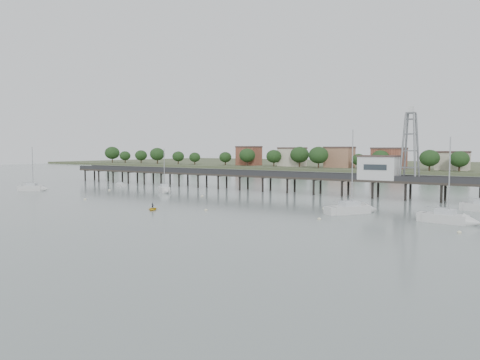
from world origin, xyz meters
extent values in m
plane|color=slate|center=(0.00, 0.00, 0.00)|extent=(500.00, 500.00, 0.00)
cube|color=#2D2823|center=(0.00, 60.00, 3.75)|extent=(150.00, 5.00, 0.50)
cube|color=#333335|center=(0.00, 57.60, 4.55)|extent=(150.00, 0.12, 1.10)
cube|color=#333335|center=(0.00, 62.40, 4.55)|extent=(150.00, 0.12, 1.10)
cylinder|color=black|center=(-73.00, 58.10, 1.80)|extent=(0.50, 0.50, 4.40)
cylinder|color=black|center=(-73.00, 61.90, 1.80)|extent=(0.50, 0.50, 4.40)
cylinder|color=black|center=(0.00, 58.10, 1.80)|extent=(0.50, 0.50, 4.40)
cylinder|color=black|center=(0.00, 61.90, 1.80)|extent=(0.50, 0.50, 4.40)
cube|color=silver|center=(25.00, 60.00, 6.50)|extent=(8.00, 5.00, 5.00)
cube|color=#4C3833|center=(25.00, 60.00, 9.15)|extent=(8.40, 5.40, 0.30)
cube|color=slate|center=(31.50, 60.00, 18.15)|extent=(1.80, 1.80, 0.30)
cube|color=silver|center=(31.50, 60.00, 18.90)|extent=(0.90, 0.90, 1.20)
cube|color=silver|center=(44.06, 31.45, 0.48)|extent=(6.16, 2.95, 1.65)
cone|color=silver|center=(47.75, 31.05, 0.48)|extent=(2.71, 2.57, 2.31)
cube|color=silver|center=(44.06, 31.45, 1.65)|extent=(2.83, 2.13, 0.75)
cylinder|color=#A5A8AA|center=(44.47, 31.41, 6.88)|extent=(0.18, 0.18, 11.15)
cylinder|color=#A5A8AA|center=(43.07, 31.56, 2.20)|extent=(3.46, 0.50, 0.12)
cube|color=silver|center=(-53.58, 27.11, 0.48)|extent=(5.50, 4.59, 1.65)
cone|color=silver|center=(-50.85, 28.91, 0.48)|extent=(2.95, 2.91, 2.04)
cube|color=silver|center=(-53.58, 27.11, 1.65)|extent=(2.84, 2.65, 0.75)
cylinder|color=#A5A8AA|center=(-53.28, 27.31, 6.22)|extent=(0.18, 0.18, 9.83)
cylinder|color=#A5A8AA|center=(-54.31, 26.63, 2.20)|extent=(2.62, 1.78, 0.12)
cylinder|color=#A5A8AA|center=(45.96, 48.40, 2.20)|extent=(3.23, 0.73, 0.12)
cube|color=silver|center=(-22.77, 43.20, 0.48)|extent=(5.25, 4.46, 1.65)
cone|color=silver|center=(-20.18, 41.42, 0.48)|extent=(2.84, 2.80, 1.96)
cube|color=silver|center=(-22.77, 43.20, 1.65)|extent=(2.73, 2.56, 0.75)
cylinder|color=#A5A8AA|center=(-22.48, 43.00, 6.02)|extent=(0.18, 0.18, 9.43)
cylinder|color=#A5A8AA|center=(-23.46, 43.68, 2.20)|extent=(2.49, 1.76, 0.12)
cube|color=silver|center=(28.98, 32.89, 0.48)|extent=(5.87, 7.04, 1.65)
cone|color=silver|center=(31.29, 36.39, 0.48)|extent=(3.72, 3.77, 2.61)
cube|color=silver|center=(28.98, 32.89, 1.65)|extent=(3.39, 3.64, 0.75)
cylinder|color=#A5A8AA|center=(29.23, 33.28, 7.59)|extent=(0.18, 0.18, 12.59)
cylinder|color=#A5A8AA|center=(28.36, 31.96, 2.20)|extent=(2.26, 3.33, 0.12)
cube|color=silver|center=(-45.10, 49.05, 0.33)|extent=(3.70, 2.43, 0.95)
cube|color=silver|center=(-45.82, 49.29, 0.90)|extent=(1.44, 1.44, 0.57)
imported|color=yellow|center=(-1.18, 17.68, 0.00)|extent=(1.89, 1.57, 2.69)
imported|color=black|center=(-1.18, 17.68, 0.00)|extent=(0.63, 1.11, 0.25)
ellipsoid|color=#FBF3C3|center=(-24.76, 21.46, 0.08)|extent=(0.56, 0.56, 0.39)
ellipsoid|color=#FBF3C3|center=(47.22, 23.94, 0.08)|extent=(0.56, 0.56, 0.39)
ellipsoid|color=#FBF3C3|center=(-38.13, 39.06, 0.08)|extent=(0.56, 0.56, 0.39)
ellipsoid|color=#FBF3C3|center=(-8.84, 40.88, 0.08)|extent=(0.56, 0.56, 0.39)
ellipsoid|color=#FBF3C3|center=(23.01, 36.12, 0.08)|extent=(0.56, 0.56, 0.39)
ellipsoid|color=#FBF3C3|center=(6.95, 22.49, 0.08)|extent=(0.56, 0.56, 0.39)
ellipsoid|color=#FBF3C3|center=(27.60, 24.23, 0.08)|extent=(0.56, 0.56, 0.39)
cube|color=#475133|center=(0.00, 245.00, 0.50)|extent=(500.00, 170.00, 1.40)
cube|color=brown|center=(-90.00, 183.00, 5.70)|extent=(13.00, 10.50, 9.00)
cube|color=brown|center=(-62.00, 183.00, 5.70)|extent=(13.00, 10.50, 9.00)
cube|color=brown|center=(-35.00, 183.00, 5.70)|extent=(13.00, 10.50, 9.00)
cube|color=brown|center=(-10.00, 183.00, 5.70)|extent=(13.00, 10.50, 9.00)
cube|color=brown|center=(18.00, 183.00, 5.70)|extent=(13.00, 10.50, 9.00)
ellipsoid|color=#193515|center=(-120.00, 171.00, 6.00)|extent=(8.00, 8.00, 6.80)
ellipsoid|color=#193515|center=(0.00, 171.00, 6.00)|extent=(8.00, 8.00, 6.80)
camera|label=1|loc=(57.57, -40.72, 10.77)|focal=35.00mm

